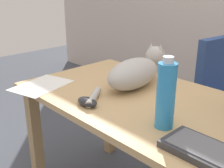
{
  "coord_description": "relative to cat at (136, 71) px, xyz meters",
  "views": [
    {
      "loc": [
        0.66,
        -0.95,
        1.22
      ],
      "look_at": [
        -0.24,
        -0.09,
        0.76
      ],
      "focal_mm": 44.86,
      "sensor_mm": 36.0,
      "label": 1
    }
  ],
  "objects": [
    {
      "name": "desk",
      "position": [
        0.25,
        -0.09,
        -0.18
      ],
      "size": [
        1.48,
        0.71,
        0.7
      ],
      "color": "tan",
      "rests_on": "ground_plane"
    },
    {
      "name": "cat",
      "position": [
        0.0,
        0.0,
        0.0
      ],
      "size": [
        0.22,
        0.61,
        0.2
      ],
      "color": "#B2ADA8",
      "rests_on": "desk"
    },
    {
      "name": "computer_mouse",
      "position": [
        0.02,
        -0.34,
        -0.06
      ],
      "size": [
        0.11,
        0.06,
        0.04
      ],
      "primitive_type": "ellipsoid",
      "color": "#232328",
      "rests_on": "desk"
    },
    {
      "name": "paper_sheet",
      "position": [
        -0.35,
        -0.36,
        -0.08
      ],
      "size": [
        0.28,
        0.34,
        0.0
      ],
      "primitive_type": "cube",
      "rotation": [
        0.0,
        0.0,
        0.26
      ],
      "color": "white",
      "rests_on": "desk"
    },
    {
      "name": "spray_bottle",
      "position": [
        0.37,
        -0.25,
        0.05
      ],
      "size": [
        0.07,
        0.07,
        0.28
      ],
      "color": "#2D8CD1",
      "rests_on": "desk"
    }
  ]
}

